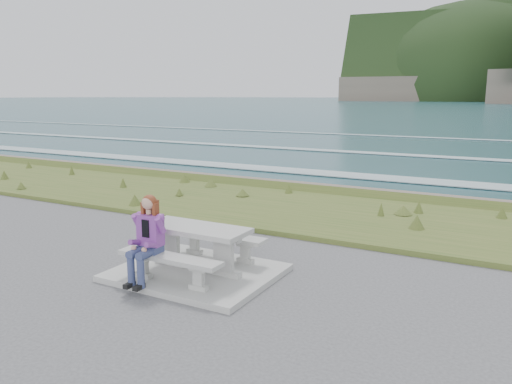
% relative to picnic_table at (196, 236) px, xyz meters
% --- Properties ---
extents(concrete_slab, '(2.60, 2.10, 0.10)m').
position_rel_picnic_table_xyz_m(concrete_slab, '(-0.00, 0.00, -0.63)').
color(concrete_slab, '#AAABA5').
rests_on(concrete_slab, ground).
extents(picnic_table, '(1.80, 0.75, 0.75)m').
position_rel_picnic_table_xyz_m(picnic_table, '(0.00, 0.00, 0.00)').
color(picnic_table, '#AAABA5').
rests_on(picnic_table, concrete_slab).
extents(bench_landward, '(1.80, 0.35, 0.45)m').
position_rel_picnic_table_xyz_m(bench_landward, '(0.00, -0.70, -0.23)').
color(bench_landward, '#AAABA5').
rests_on(bench_landward, concrete_slab).
extents(bench_seaward, '(1.80, 0.35, 0.45)m').
position_rel_picnic_table_xyz_m(bench_seaward, '(0.00, 0.70, -0.23)').
color(bench_seaward, '#AAABA5').
rests_on(bench_seaward, concrete_slab).
extents(grass_verge, '(160.00, 4.50, 0.22)m').
position_rel_picnic_table_xyz_m(grass_verge, '(-0.00, 5.00, -0.68)').
color(grass_verge, '#375520').
rests_on(grass_verge, ground).
extents(shore_drop, '(160.00, 0.80, 2.20)m').
position_rel_picnic_table_xyz_m(shore_drop, '(-0.00, 7.90, -0.68)').
color(shore_drop, '#65574B').
rests_on(shore_drop, ground).
extents(ocean, '(1600.00, 1600.00, 0.09)m').
position_rel_picnic_table_xyz_m(ocean, '(-0.00, 25.09, -2.42)').
color(ocean, '#1B464E').
rests_on(ocean, ground).
extents(seated_woman, '(0.40, 0.68, 1.37)m').
position_rel_picnic_table_xyz_m(seated_woman, '(-0.37, -0.83, -0.08)').
color(seated_woman, navy).
rests_on(seated_woman, concrete_slab).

